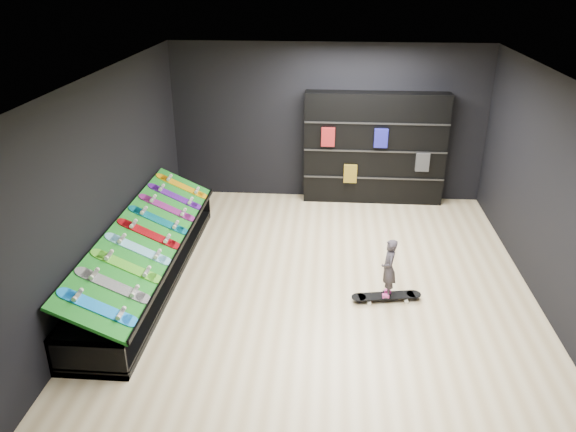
# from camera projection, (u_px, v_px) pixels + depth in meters

# --- Properties ---
(floor) EXTENTS (6.00, 7.00, 0.01)m
(floor) POSITION_uv_depth(u_px,v_px,m) (321.00, 285.00, 8.18)
(floor) COLOR beige
(floor) RESTS_ON ground
(ceiling) EXTENTS (6.00, 7.00, 0.01)m
(ceiling) POSITION_uv_depth(u_px,v_px,m) (327.00, 77.00, 6.95)
(ceiling) COLOR white
(ceiling) RESTS_ON ground
(wall_back) EXTENTS (6.00, 0.02, 3.00)m
(wall_back) POSITION_uv_depth(u_px,v_px,m) (328.00, 123.00, 10.75)
(wall_back) COLOR black
(wall_back) RESTS_ON ground
(wall_front) EXTENTS (6.00, 0.02, 3.00)m
(wall_front) POSITION_uv_depth(u_px,v_px,m) (314.00, 353.00, 4.38)
(wall_front) COLOR black
(wall_front) RESTS_ON ground
(wall_left) EXTENTS (0.02, 7.00, 3.00)m
(wall_left) POSITION_uv_depth(u_px,v_px,m) (108.00, 183.00, 7.78)
(wall_left) COLOR black
(wall_left) RESTS_ON ground
(wall_right) EXTENTS (0.02, 7.00, 3.00)m
(wall_right) POSITION_uv_depth(u_px,v_px,m) (553.00, 196.00, 7.35)
(wall_right) COLOR black
(wall_right) RESTS_ON ground
(display_rack) EXTENTS (0.90, 4.50, 0.50)m
(display_rack) POSITION_uv_depth(u_px,v_px,m) (148.00, 263.00, 8.26)
(display_rack) COLOR black
(display_rack) RESTS_ON ground
(turf_ramp) EXTENTS (0.92, 4.50, 0.46)m
(turf_ramp) POSITION_uv_depth(u_px,v_px,m) (149.00, 235.00, 8.07)
(turf_ramp) COLOR #106614
(turf_ramp) RESTS_ON display_rack
(back_shelving) EXTENTS (2.67, 0.31, 2.14)m
(back_shelving) POSITION_uv_depth(u_px,v_px,m) (374.00, 148.00, 10.70)
(back_shelving) COLOR black
(back_shelving) RESTS_ON ground
(floor_skateboard) EXTENTS (1.00, 0.39, 0.09)m
(floor_skateboard) POSITION_uv_depth(u_px,v_px,m) (386.00, 298.00, 7.79)
(floor_skateboard) COLOR black
(floor_skateboard) RESTS_ON ground
(child) EXTENTS (0.14, 0.20, 0.51)m
(child) POSITION_uv_depth(u_px,v_px,m) (388.00, 279.00, 7.67)
(child) COLOR black
(child) RESTS_ON floor_skateboard
(display_board_0) EXTENTS (0.93, 0.22, 0.50)m
(display_board_0) POSITION_uv_depth(u_px,v_px,m) (98.00, 307.00, 6.33)
(display_board_0) COLOR blue
(display_board_0) RESTS_ON turf_ramp
(display_board_1) EXTENTS (0.93, 0.22, 0.50)m
(display_board_1) POSITION_uv_depth(u_px,v_px,m) (113.00, 285.00, 6.76)
(display_board_1) COLOR black
(display_board_1) RESTS_ON turf_ramp
(display_board_2) EXTENTS (0.93, 0.22, 0.50)m
(display_board_2) POSITION_uv_depth(u_px,v_px,m) (127.00, 266.00, 7.19)
(display_board_2) COLOR green
(display_board_2) RESTS_ON turf_ramp
(display_board_3) EXTENTS (0.93, 0.22, 0.50)m
(display_board_3) POSITION_uv_depth(u_px,v_px,m) (139.00, 249.00, 7.63)
(display_board_3) COLOR #0CB2E5
(display_board_3) RESTS_ON turf_ramp
(display_board_4) EXTENTS (0.93, 0.22, 0.50)m
(display_board_4) POSITION_uv_depth(u_px,v_px,m) (149.00, 234.00, 8.06)
(display_board_4) COLOR red
(display_board_4) RESTS_ON turf_ramp
(display_board_5) EXTENTS (0.93, 0.22, 0.50)m
(display_board_5) POSITION_uv_depth(u_px,v_px,m) (159.00, 220.00, 8.49)
(display_board_5) COLOR #0C8C99
(display_board_5) RESTS_ON turf_ramp
(display_board_6) EXTENTS (0.93, 0.22, 0.50)m
(display_board_6) POSITION_uv_depth(u_px,v_px,m) (167.00, 208.00, 8.92)
(display_board_6) COLOR #2626BF
(display_board_6) RESTS_ON turf_ramp
(display_board_7) EXTENTS (0.93, 0.22, 0.50)m
(display_board_7) POSITION_uv_depth(u_px,v_px,m) (175.00, 196.00, 9.35)
(display_board_7) COLOR purple
(display_board_7) RESTS_ON turf_ramp
(display_board_8) EXTENTS (0.93, 0.22, 0.50)m
(display_board_8) POSITION_uv_depth(u_px,v_px,m) (182.00, 186.00, 9.79)
(display_board_8) COLOR yellow
(display_board_8) RESTS_ON turf_ramp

